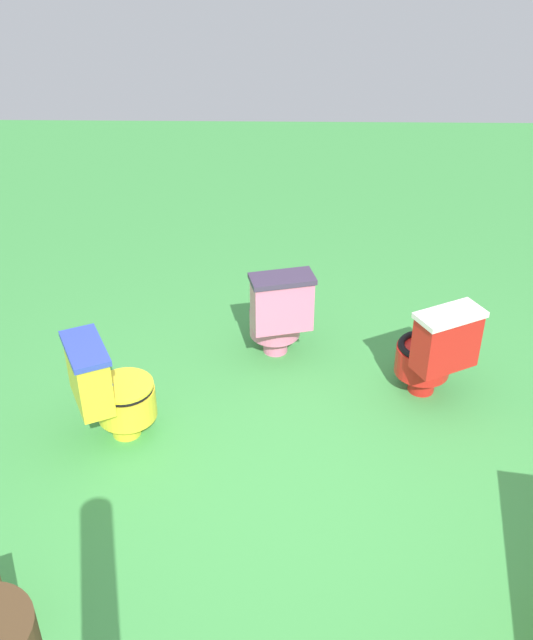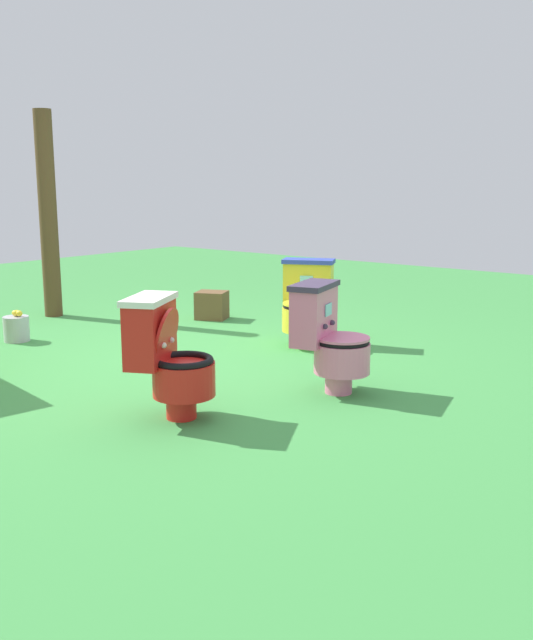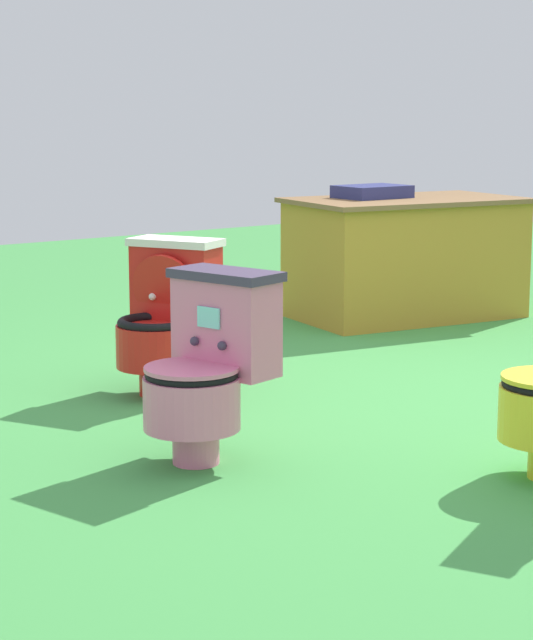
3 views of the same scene
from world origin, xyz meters
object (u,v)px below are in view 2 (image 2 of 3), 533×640
wooden_post (48,215)px  small_crate (212,305)px  toilet_yellow (306,302)px  toilet_pink (329,337)px  lemon_bucket (16,328)px  toilet_red (168,356)px

wooden_post → small_crate: size_ratio=7.00×
wooden_post → toilet_yellow: bearing=-169.2°
wooden_post → toilet_pink: bearing=172.6°
small_crate → lemon_bucket: bearing=70.4°
toilet_pink → toilet_red: same height
toilet_yellow → wooden_post: (2.83, 0.54, 0.67)m
toilet_yellow → wooden_post: 2.96m
small_crate → toilet_red: bearing=127.9°
toilet_pink → toilet_yellow: (0.91, -1.02, 0.00)m
toilet_pink → toilet_red: (0.45, 1.02, 0.00)m
small_crate → lemon_bucket: small_crate is taller
toilet_red → small_crate: 3.06m
wooden_post → small_crate: 1.90m
small_crate → lemon_bucket: (0.65, 1.81, -0.02)m
small_crate → toilet_yellow: bearing=165.7°
toilet_pink → lemon_bucket: toilet_pink is taller
lemon_bucket → toilet_yellow: bearing=-144.9°
toilet_red → lemon_bucket: toilet_red is taller
toilet_red → wooden_post: wooden_post is taller
toilet_pink → wooden_post: (3.73, -0.48, 0.67)m
toilet_pink → lemon_bucket: bearing=-95.7°
toilet_pink → toilet_yellow: 1.36m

